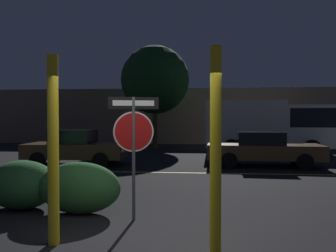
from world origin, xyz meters
The scene contains 12 objects.
ground_plane centered at (0.00, 0.00, 0.00)m, with size 260.00×260.00×0.00m, color black.
road_center_stripe centered at (0.00, 6.53, 0.00)m, with size 39.58×0.12×0.01m, color gold.
stop_sign centered at (-0.32, 1.20, 1.63)m, with size 0.90×0.25×2.27m.
yellow_pole_left centered at (-1.29, -0.04, 1.41)m, with size 0.16×0.16×2.82m, color yellow.
yellow_pole_right centered at (1.10, -0.15, 1.44)m, with size 0.16×0.16×2.88m, color yellow.
hedge_bush_1 centered at (-2.78, 1.74, 0.50)m, with size 1.49×1.05×1.01m, color #285B2D.
hedge_bush_2 centered at (-1.47, 1.52, 0.51)m, with size 1.65×0.76×1.02m, color #2D6633.
passing_car_2 centered at (-4.05, 8.11, 0.70)m, with size 4.05×2.01×1.42m.
passing_car_3 centered at (3.42, 8.40, 0.68)m, with size 4.54×2.04×1.35m.
delivery_truck centered at (4.69, 12.95, 1.58)m, with size 6.55×2.69×2.80m.
tree_0 centered at (-1.84, 16.00, 4.33)m, with size 4.34×4.34×6.51m.
building_backdrop centered at (0.92, 20.97, 2.04)m, with size 34.00×3.70×4.08m, color #6B5B4C.
Camera 1 is at (0.84, -4.71, 1.88)m, focal length 35.00 mm.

